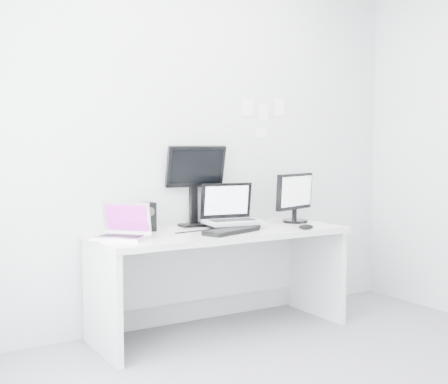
# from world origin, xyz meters

# --- Properties ---
(back_wall) EXTENTS (3.60, 0.00, 3.60)m
(back_wall) POSITION_xyz_m (0.00, 1.60, 1.35)
(back_wall) COLOR #BABCBE
(back_wall) RESTS_ON ground
(desk) EXTENTS (1.80, 0.70, 0.73)m
(desk) POSITION_xyz_m (0.00, 1.25, 0.36)
(desk) COLOR silver
(desk) RESTS_ON ground
(macbook) EXTENTS (0.40, 0.40, 0.24)m
(macbook) POSITION_xyz_m (-0.75, 1.22, 0.85)
(macbook) COLOR silver
(macbook) RESTS_ON desk
(speaker) EXTENTS (0.12, 0.12, 0.20)m
(speaker) POSITION_xyz_m (-0.45, 1.48, 0.83)
(speaker) COLOR black
(speaker) RESTS_ON desk
(dell_laptop) EXTENTS (0.43, 0.36, 0.33)m
(dell_laptop) POSITION_xyz_m (0.14, 1.30, 0.89)
(dell_laptop) COLOR #B1B3B8
(dell_laptop) RESTS_ON desk
(rear_monitor) EXTENTS (0.46, 0.19, 0.61)m
(rear_monitor) POSITION_xyz_m (-0.05, 1.54, 1.03)
(rear_monitor) COLOR black
(rear_monitor) RESTS_ON desk
(samsung_monitor) EXTENTS (0.47, 0.32, 0.39)m
(samsung_monitor) POSITION_xyz_m (0.72, 1.32, 0.93)
(samsung_monitor) COLOR black
(samsung_monitor) RESTS_ON desk
(keyboard) EXTENTS (0.46, 0.29, 0.03)m
(keyboard) POSITION_xyz_m (-0.00, 1.10, 0.74)
(keyboard) COLOR black
(keyboard) RESTS_ON desk
(mouse) EXTENTS (0.13, 0.10, 0.04)m
(mouse) POSITION_xyz_m (0.55, 0.98, 0.75)
(mouse) COLOR black
(mouse) RESTS_ON desk
(wall_note_0) EXTENTS (0.10, 0.00, 0.14)m
(wall_note_0) POSITION_xyz_m (0.45, 1.59, 1.62)
(wall_note_0) COLOR white
(wall_note_0) RESTS_ON back_wall
(wall_note_1) EXTENTS (0.09, 0.00, 0.13)m
(wall_note_1) POSITION_xyz_m (0.60, 1.59, 1.58)
(wall_note_1) COLOR white
(wall_note_1) RESTS_ON back_wall
(wall_note_2) EXTENTS (0.10, 0.00, 0.14)m
(wall_note_2) POSITION_xyz_m (0.75, 1.59, 1.63)
(wall_note_2) COLOR white
(wall_note_2) RESTS_ON back_wall
(wall_note_3) EXTENTS (0.11, 0.00, 0.08)m
(wall_note_3) POSITION_xyz_m (0.58, 1.59, 1.42)
(wall_note_3) COLOR white
(wall_note_3) RESTS_ON back_wall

